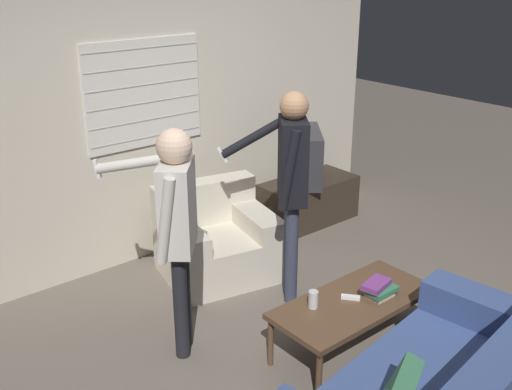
# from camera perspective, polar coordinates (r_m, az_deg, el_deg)

# --- Properties ---
(ground_plane) EXTENTS (16.00, 16.00, 0.00)m
(ground_plane) POSITION_cam_1_polar(r_m,az_deg,el_deg) (4.43, 5.34, -14.21)
(ground_plane) COLOR #665B51
(wall_back) EXTENTS (5.20, 0.08, 2.55)m
(wall_back) POSITION_cam_1_polar(r_m,az_deg,el_deg) (5.38, -9.65, 7.27)
(wall_back) COLOR beige
(wall_back) RESTS_ON ground_plane
(armchair_beige) EXTENTS (1.07, 0.97, 0.78)m
(armchair_beige) POSITION_cam_1_polar(r_m,az_deg,el_deg) (5.22, -3.82, -4.38)
(armchair_beige) COLOR beige
(armchair_beige) RESTS_ON ground_plane
(coffee_table) EXTENTS (1.19, 0.54, 0.40)m
(coffee_table) POSITION_cam_1_polar(r_m,az_deg,el_deg) (4.25, 9.25, -10.24)
(coffee_table) COLOR brown
(coffee_table) RESTS_ON ground_plane
(tv_stand) EXTENTS (1.02, 0.50, 0.46)m
(tv_stand) POSITION_cam_1_polar(r_m,az_deg,el_deg) (6.27, 5.00, -0.56)
(tv_stand) COLOR #33281E
(tv_stand) RESTS_ON ground_plane
(tv) EXTENTS (0.61, 0.69, 0.53)m
(tv) POSITION_cam_1_polar(r_m,az_deg,el_deg) (6.10, 5.12, 3.72)
(tv) COLOR #2D2D33
(tv) RESTS_ON tv_stand
(person_left_standing) EXTENTS (0.51, 0.77, 1.62)m
(person_left_standing) POSITION_cam_1_polar(r_m,az_deg,el_deg) (3.92, -7.64, -2.06)
(person_left_standing) COLOR black
(person_left_standing) RESTS_ON ground_plane
(person_right_standing) EXTENTS (0.53, 0.74, 1.70)m
(person_right_standing) POSITION_cam_1_polar(r_m,az_deg,el_deg) (4.53, 3.35, 2.06)
(person_right_standing) COLOR #33384C
(person_right_standing) RESTS_ON ground_plane
(book_stack) EXTENTS (0.25, 0.19, 0.11)m
(book_stack) POSITION_cam_1_polar(r_m,az_deg,el_deg) (4.27, 11.64, -8.76)
(book_stack) COLOR beige
(book_stack) RESTS_ON coffee_table
(soda_can) EXTENTS (0.07, 0.07, 0.13)m
(soda_can) POSITION_cam_1_polar(r_m,az_deg,el_deg) (4.08, 5.47, -9.86)
(soda_can) COLOR silver
(soda_can) RESTS_ON coffee_table
(spare_remote) EXTENTS (0.11, 0.13, 0.02)m
(spare_remote) POSITION_cam_1_polar(r_m,az_deg,el_deg) (4.23, 9.00, -9.60)
(spare_remote) COLOR white
(spare_remote) RESTS_ON coffee_table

